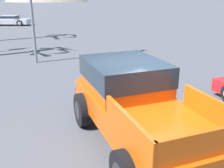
# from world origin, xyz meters

# --- Properties ---
(ground_plane) EXTENTS (320.00, 320.00, 0.00)m
(ground_plane) POSITION_xyz_m (0.00, 0.00, 0.00)
(ground_plane) COLOR #4C4C51
(orange_pickup_truck) EXTENTS (3.58, 5.40, 1.89)m
(orange_pickup_truck) POSITION_xyz_m (-0.29, 0.07, 1.09)
(orange_pickup_truck) COLOR #CC4C0C
(orange_pickup_truck) RESTS_ON ground_plane
(parked_car_silver) EXTENTS (4.37, 4.27, 1.13)m
(parked_car_silver) POSITION_xyz_m (7.43, 27.60, 0.59)
(parked_car_silver) COLOR #B7BABF
(parked_car_silver) RESTS_ON ground_plane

